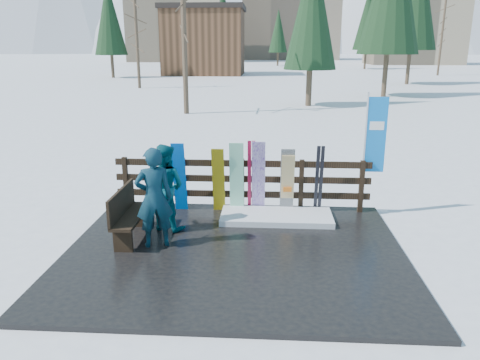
# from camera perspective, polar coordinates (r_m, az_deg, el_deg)

# --- Properties ---
(ground) EXTENTS (700.00, 700.00, 0.00)m
(ground) POSITION_cam_1_polar(r_m,az_deg,el_deg) (8.47, -0.66, -9.05)
(ground) COLOR white
(ground) RESTS_ON ground
(deck) EXTENTS (6.00, 5.00, 0.08)m
(deck) POSITION_cam_1_polar(r_m,az_deg,el_deg) (8.45, -0.67, -8.80)
(deck) COLOR black
(deck) RESTS_ON ground
(fence) EXTENTS (5.60, 0.10, 1.15)m
(fence) POSITION_cam_1_polar(r_m,az_deg,el_deg) (10.27, 0.23, -0.09)
(fence) COLOR black
(fence) RESTS_ON deck
(snow_patch) EXTENTS (2.32, 1.00, 0.12)m
(snow_patch) POSITION_cam_1_polar(r_m,az_deg,el_deg) (9.87, 4.45, -4.48)
(snow_patch) COLOR white
(snow_patch) RESTS_ON deck
(bench) EXTENTS (0.40, 1.50, 0.97)m
(bench) POSITION_cam_1_polar(r_m,az_deg,el_deg) (8.99, -13.53, -3.89)
(bench) COLOR black
(bench) RESTS_ON deck
(snowboard_0) EXTENTS (0.28, 0.31, 1.55)m
(snowboard_0) POSITION_cam_1_polar(r_m,az_deg,el_deg) (10.19, -7.38, 0.33)
(snowboard_0) COLOR blue
(snowboard_0) RESTS_ON deck
(snowboard_1) EXTENTS (0.30, 0.25, 1.57)m
(snowboard_1) POSITION_cam_1_polar(r_m,az_deg,el_deg) (10.03, -0.41, 0.26)
(snowboard_1) COLOR white
(snowboard_1) RESTS_ON deck
(snowboard_2) EXTENTS (0.26, 0.32, 1.45)m
(snowboard_2) POSITION_cam_1_polar(r_m,az_deg,el_deg) (10.08, -2.65, -0.04)
(snowboard_2) COLOR yellow
(snowboard_2) RESTS_ON deck
(snowboard_3) EXTENTS (0.28, 0.39, 1.62)m
(snowboard_3) POSITION_cam_1_polar(r_m,az_deg,el_deg) (10.00, 2.27, 0.34)
(snowboard_3) COLOR white
(snowboard_3) RESTS_ON deck
(snowboard_4) EXTENTS (0.29, 0.29, 1.46)m
(snowboard_4) POSITION_cam_1_polar(r_m,az_deg,el_deg) (10.03, 5.76, -0.15)
(snowboard_4) COLOR black
(snowboard_4) RESTS_ON deck
(snowboard_5) EXTENTS (0.27, 0.31, 1.33)m
(snowboard_5) POSITION_cam_1_polar(r_m,az_deg,el_deg) (10.05, 5.82, -0.51)
(snowboard_5) COLOR silver
(snowboard_5) RESTS_ON deck
(ski_pair_a) EXTENTS (0.16, 0.26, 1.61)m
(ski_pair_a) POSITION_cam_1_polar(r_m,az_deg,el_deg) (10.07, 1.41, 0.45)
(ski_pair_a) COLOR #B5163B
(ski_pair_a) RESTS_ON deck
(ski_pair_b) EXTENTS (0.17, 0.25, 1.52)m
(ski_pair_b) POSITION_cam_1_polar(r_m,az_deg,el_deg) (10.14, 9.60, 0.05)
(ski_pair_b) COLOR black
(ski_pair_b) RESTS_ON deck
(rental_flag) EXTENTS (0.45, 0.04, 2.60)m
(rental_flag) POSITION_cam_1_polar(r_m,az_deg,el_deg) (10.32, 15.93, 4.77)
(rental_flag) COLOR silver
(rental_flag) RESTS_ON deck
(person_front) EXTENTS (0.78, 0.64, 1.83)m
(person_front) POSITION_cam_1_polar(r_m,az_deg,el_deg) (8.45, -10.43, -2.13)
(person_front) COLOR #0D3F46
(person_front) RESTS_ON deck
(person_back) EXTENTS (1.00, 0.88, 1.71)m
(person_back) POSITION_cam_1_polar(r_m,az_deg,el_deg) (9.25, -9.18, -0.85)
(person_back) COLOR #085060
(person_back) RESTS_ON deck
(resort_buildings) EXTENTS (73.00, 87.60, 22.60)m
(resort_buildings) POSITION_cam_1_polar(r_m,az_deg,el_deg) (123.22, 4.01, 18.84)
(resort_buildings) COLOR tan
(resort_buildings) RESTS_ON ground
(trees) EXTENTS (42.02, 68.91, 12.98)m
(trees) POSITION_cam_1_polar(r_m,az_deg,el_deg) (58.07, 8.65, 17.95)
(trees) COLOR #382B1E
(trees) RESTS_ON ground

